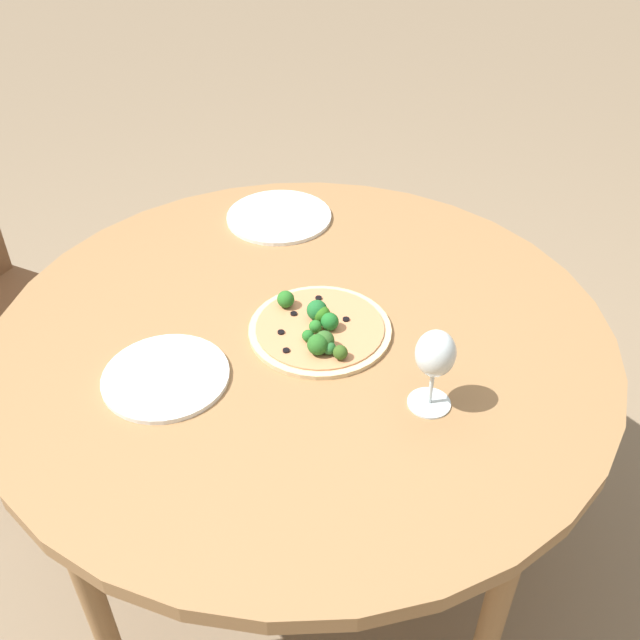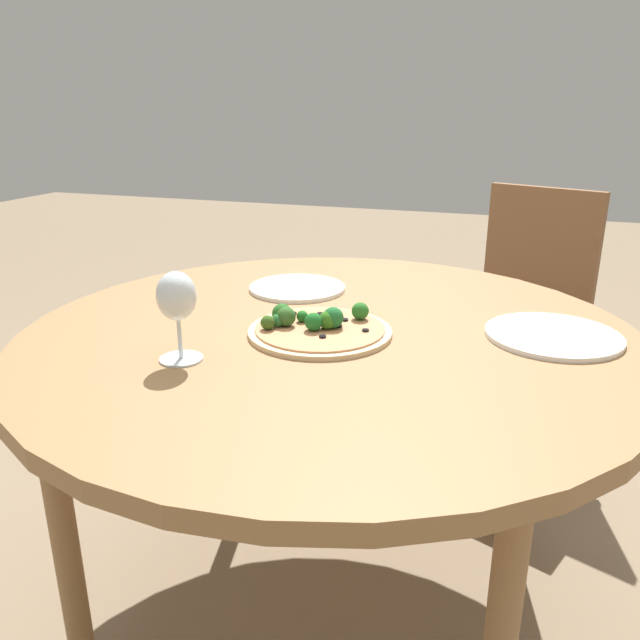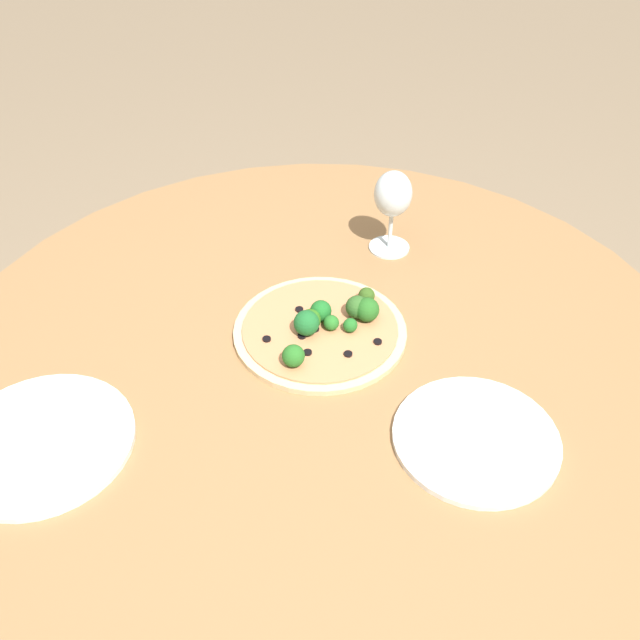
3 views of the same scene
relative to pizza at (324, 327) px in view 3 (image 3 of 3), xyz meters
name	(u,v)px [view 3 (image 3 of 3)]	position (x,y,z in m)	size (l,w,h in m)	color
ground_plane	(320,578)	(-0.04, 0.02, -0.74)	(12.00, 12.00, 0.00)	#847056
dining_table	(320,373)	(-0.04, 0.02, -0.07)	(1.28, 1.28, 0.72)	olive
pizza	(324,327)	(0.00, 0.00, 0.00)	(0.29, 0.29, 0.06)	#DBBC89
wine_glass	(393,197)	(0.21, -0.19, 0.10)	(0.08, 0.08, 0.17)	silver
plate_near	(41,442)	(-0.13, 0.45, -0.01)	(0.27, 0.27, 0.01)	white
plate_far	(476,438)	(-0.28, -0.15, -0.01)	(0.24, 0.24, 0.01)	white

